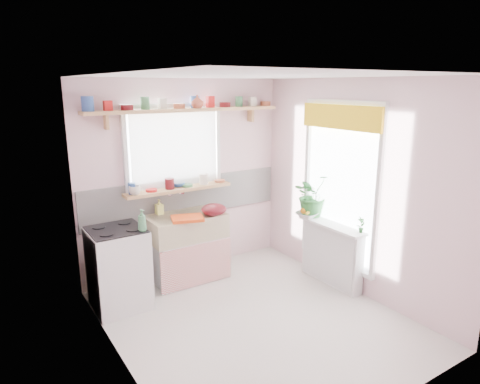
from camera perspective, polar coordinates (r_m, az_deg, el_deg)
room at (r=5.26m, az=2.65°, el=2.61°), size 3.20×3.20×3.20m
sink_unit at (r=5.49m, az=-7.10°, el=-7.21°), size 0.95×0.65×1.11m
cooker at (r=4.96m, az=-15.89°, el=-9.72°), size 0.58×0.58×0.93m
radiator_ledge at (r=5.46m, az=12.13°, el=-7.94°), size 0.22×0.95×0.78m
windowsill at (r=5.44m, az=-8.19°, el=0.37°), size 1.40×0.22×0.04m
pine_shelf at (r=5.35m, az=-7.03°, el=10.81°), size 2.52×0.24×0.04m
shelf_crockery at (r=5.33m, az=-7.48°, el=11.58°), size 2.47×0.11×0.12m
sill_crockery at (r=5.41m, az=-8.69°, el=1.07°), size 1.35×0.11×0.12m
dish_tray at (r=5.15m, az=-7.03°, el=-3.50°), size 0.44×0.38×0.04m
colander at (r=5.30m, az=-3.52°, el=-2.34°), size 0.34×0.34×0.14m
jade_plant at (r=5.54m, az=9.66°, el=-0.36°), size 0.52×0.45×0.56m
fruit_bowl at (r=5.52m, az=8.97°, el=-3.02°), size 0.33×0.33×0.07m
herb_pot at (r=5.07m, az=15.84°, el=-4.24°), size 0.10×0.07×0.19m
soap_bottle_sink at (r=5.41m, az=-10.72°, el=-1.95°), size 0.09×0.09×0.19m
sill_cup at (r=5.16m, az=-13.86°, el=0.19°), size 0.15×0.15×0.11m
sill_bowl at (r=5.49m, az=-8.23°, el=1.00°), size 0.20×0.20×0.05m
shelf_vase at (r=5.34m, az=-5.71°, el=11.91°), size 0.18×0.18×0.16m
cooker_bottle at (r=4.63m, az=-12.94°, el=-3.70°), size 0.12×0.12×0.23m
fruit at (r=5.51m, az=9.00°, el=-2.41°), size 0.20×0.14×0.10m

